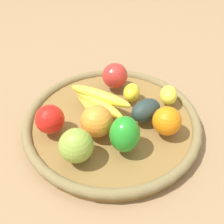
# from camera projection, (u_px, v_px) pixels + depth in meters

# --- Properties ---
(ground_plane) EXTENTS (2.40, 2.40, 0.00)m
(ground_plane) POSITION_uv_depth(u_px,v_px,m) (112.00, 129.00, 0.79)
(ground_plane) COLOR #94734F
(ground_plane) RESTS_ON ground
(basket) EXTENTS (0.46, 0.46, 0.04)m
(basket) POSITION_uv_depth(u_px,v_px,m) (112.00, 123.00, 0.78)
(basket) COLOR olive
(basket) RESTS_ON ground_plane
(apple_0) EXTENTS (0.10, 0.10, 0.07)m
(apple_0) POSITION_uv_depth(u_px,v_px,m) (115.00, 76.00, 0.85)
(apple_0) COLOR red
(apple_0) RESTS_ON basket
(banana_bunch) EXTENTS (0.10, 0.18, 0.06)m
(banana_bunch) POSITION_uv_depth(u_px,v_px,m) (97.00, 103.00, 0.77)
(banana_bunch) COLOR yellow
(banana_bunch) RESTS_ON basket
(avocado) EXTENTS (0.09, 0.07, 0.06)m
(avocado) POSITION_uv_depth(u_px,v_px,m) (146.00, 110.00, 0.75)
(avocado) COLOR #263632
(avocado) RESTS_ON basket
(bell_pepper) EXTENTS (0.10, 0.10, 0.09)m
(bell_pepper) POSITION_uv_depth(u_px,v_px,m) (125.00, 134.00, 0.66)
(bell_pepper) COLOR #239325
(bell_pepper) RESTS_ON basket
(orange_0) EXTENTS (0.11, 0.11, 0.08)m
(orange_0) POSITION_uv_depth(u_px,v_px,m) (97.00, 121.00, 0.70)
(orange_0) COLOR orange
(orange_0) RESTS_ON basket
(apple_1) EXTENTS (0.07, 0.07, 0.07)m
(apple_1) POSITION_uv_depth(u_px,v_px,m) (50.00, 119.00, 0.71)
(apple_1) COLOR red
(apple_1) RESTS_ON basket
(lemon_0) EXTENTS (0.08, 0.07, 0.05)m
(lemon_0) POSITION_uv_depth(u_px,v_px,m) (169.00, 95.00, 0.80)
(lemon_0) COLOR yellow
(lemon_0) RESTS_ON basket
(apple_2) EXTENTS (0.10, 0.10, 0.08)m
(apple_2) POSITION_uv_depth(u_px,v_px,m) (76.00, 146.00, 0.64)
(apple_2) COLOR #8AAA3D
(apple_2) RESTS_ON basket
(lemon_1) EXTENTS (0.07, 0.07, 0.04)m
(lemon_1) POSITION_uv_depth(u_px,v_px,m) (132.00, 92.00, 0.81)
(lemon_1) COLOR yellow
(lemon_1) RESTS_ON basket
(orange_1) EXTENTS (0.09, 0.09, 0.07)m
(orange_1) POSITION_uv_depth(u_px,v_px,m) (167.00, 121.00, 0.71)
(orange_1) COLOR orange
(orange_1) RESTS_ON basket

